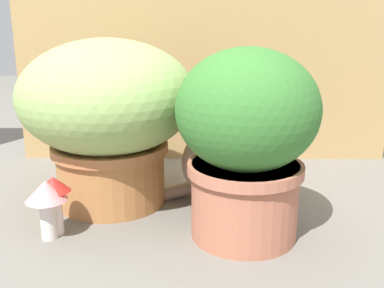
{
  "coord_description": "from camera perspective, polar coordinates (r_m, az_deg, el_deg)",
  "views": [
    {
      "loc": [
        0.09,
        -0.98,
        0.48
      ],
      "look_at": [
        0.08,
        0.1,
        0.18
      ],
      "focal_mm": 41.69,
      "sensor_mm": 36.0,
      "label": 1
    }
  ],
  "objects": [
    {
      "name": "ground_plane",
      "position": [
        1.09,
        -4.36,
        -10.57
      ],
      "size": [
        6.0,
        6.0,
        0.0
      ],
      "primitive_type": "plane",
      "color": "slate"
    },
    {
      "name": "cardboard_backdrop",
      "position": [
        1.54,
        1.58,
        15.77
      ],
      "size": [
        1.28,
        0.03,
        0.97
      ],
      "primitive_type": "cube",
      "color": "tan",
      "rests_on": "ground"
    },
    {
      "name": "grass_planter",
      "position": [
        1.18,
        -10.66,
        4.06
      ],
      "size": [
        0.46,
        0.46,
        0.44
      ],
      "color": "#AF7240",
      "rests_on": "ground"
    },
    {
      "name": "leafy_planter",
      "position": [
        0.98,
        6.97,
        0.86
      ],
      "size": [
        0.31,
        0.31,
        0.43
      ],
      "color": "#B4694F",
      "rests_on": "ground"
    },
    {
      "name": "cat",
      "position": [
        1.22,
        5.4,
        -1.55
      ],
      "size": [
        0.39,
        0.24,
        0.32
      ],
      "color": "tan",
      "rests_on": "ground"
    },
    {
      "name": "mushroom_ornament_red",
      "position": [
        1.07,
        -17.25,
        -6.16
      ],
      "size": [
        0.08,
        0.08,
        0.14
      ],
      "color": "silver",
      "rests_on": "ground"
    },
    {
      "name": "mushroom_ornament_pink",
      "position": [
        1.05,
        -18.12,
        -6.5
      ],
      "size": [
        0.09,
        0.09,
        0.14
      ],
      "color": "silver",
      "rests_on": "ground"
    }
  ]
}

